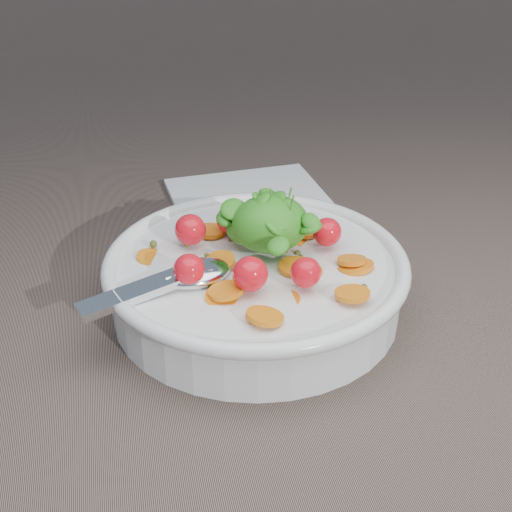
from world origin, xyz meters
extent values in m
plane|color=#6D594E|center=(0.00, 0.00, 0.00)|extent=(6.00, 6.00, 0.00)
cylinder|color=white|center=(0.02, 0.01, 0.02)|extent=(0.23, 0.23, 0.04)
torus|color=white|center=(0.02, 0.01, 0.04)|extent=(0.25, 0.25, 0.01)
cylinder|color=white|center=(0.02, 0.01, 0.00)|extent=(0.12, 0.12, 0.01)
cylinder|color=brown|center=(0.02, 0.01, 0.02)|extent=(0.21, 0.21, 0.03)
cylinder|color=orange|center=(0.07, 0.04, 0.04)|extent=(0.02, 0.02, 0.01)
cylinder|color=orange|center=(0.05, -0.01, 0.05)|extent=(0.04, 0.04, 0.00)
cylinder|color=orange|center=(0.09, -0.01, 0.04)|extent=(0.03, 0.03, 0.01)
cylinder|color=orange|center=(-0.02, -0.04, 0.04)|extent=(0.03, 0.03, 0.01)
cylinder|color=orange|center=(-0.06, 0.04, 0.04)|extent=(0.03, 0.04, 0.01)
cylinder|color=orange|center=(0.01, -0.07, 0.05)|extent=(0.03, 0.03, 0.01)
cylinder|color=orange|center=(0.07, 0.05, 0.05)|extent=(0.03, 0.03, 0.01)
cylinder|color=orange|center=(0.03, -0.04, 0.04)|extent=(0.03, 0.03, 0.01)
cylinder|color=orange|center=(-0.01, -0.03, 0.05)|extent=(0.04, 0.04, 0.01)
cylinder|color=orange|center=(0.09, -0.01, 0.05)|extent=(0.03, 0.03, 0.01)
cylinder|color=orange|center=(0.06, -0.01, 0.05)|extent=(0.02, 0.02, 0.00)
cylinder|color=orange|center=(0.05, -0.01, 0.04)|extent=(0.03, 0.03, 0.01)
cylinder|color=orange|center=(0.03, 0.07, 0.05)|extent=(0.03, 0.03, 0.01)
cylinder|color=orange|center=(-0.01, 0.07, 0.05)|extent=(0.04, 0.04, 0.01)
cylinder|color=orange|center=(0.08, -0.06, 0.05)|extent=(0.04, 0.04, 0.01)
cylinder|color=orange|center=(0.03, 0.09, 0.04)|extent=(0.03, 0.03, 0.01)
cylinder|color=orange|center=(-0.01, 0.01, 0.05)|extent=(0.03, 0.03, 0.01)
sphere|color=#464D19|center=(0.05, 0.02, 0.04)|extent=(0.01, 0.01, 0.01)
sphere|color=#464D19|center=(-0.06, 0.05, 0.05)|extent=(0.01, 0.01, 0.01)
sphere|color=#464D19|center=(0.09, -0.01, 0.05)|extent=(0.00, 0.00, 0.00)
sphere|color=#464D19|center=(-0.03, 0.04, 0.05)|extent=(0.01, 0.01, 0.01)
sphere|color=#464D19|center=(0.04, 0.02, 0.05)|extent=(0.01, 0.01, 0.01)
sphere|color=#464D19|center=(0.06, 0.01, 0.04)|extent=(0.00, 0.00, 0.00)
sphere|color=#464D19|center=(0.05, 0.05, 0.04)|extent=(0.01, 0.01, 0.01)
sphere|color=#464D19|center=(-0.02, 0.01, 0.04)|extent=(0.00, 0.00, 0.00)
sphere|color=#464D19|center=(0.01, 0.05, 0.04)|extent=(0.01, 0.01, 0.01)
sphere|color=#464D19|center=(-0.04, 0.00, 0.05)|extent=(0.01, 0.01, 0.01)
sphere|color=#464D19|center=(-0.02, -0.02, 0.04)|extent=(0.01, 0.01, 0.01)
sphere|color=#464D19|center=(-0.03, 0.00, 0.04)|extent=(0.01, 0.01, 0.01)
sphere|color=#464D19|center=(-0.02, 0.02, 0.05)|extent=(0.00, 0.00, 0.00)
sphere|color=#464D19|center=(0.09, -0.04, 0.05)|extent=(0.01, 0.01, 0.01)
sphere|color=#464D19|center=(-0.03, -0.01, 0.04)|extent=(0.00, 0.00, 0.00)
sphere|color=#464D19|center=(0.01, -0.02, 0.05)|extent=(0.01, 0.01, 0.01)
sphere|color=red|center=(0.08, 0.02, 0.06)|extent=(0.02, 0.02, 0.02)
sphere|color=red|center=(0.06, 0.05, 0.06)|extent=(0.02, 0.02, 0.02)
sphere|color=red|center=(0.01, 0.06, 0.06)|extent=(0.02, 0.02, 0.02)
sphere|color=red|center=(-0.03, 0.05, 0.06)|extent=(0.03, 0.03, 0.03)
sphere|color=red|center=(-0.04, -0.02, 0.06)|extent=(0.02, 0.02, 0.02)
sphere|color=red|center=(0.00, -0.03, 0.06)|extent=(0.03, 0.03, 0.03)
sphere|color=red|center=(0.05, -0.04, 0.06)|extent=(0.02, 0.02, 0.02)
ellipsoid|color=green|center=(0.03, 0.02, 0.07)|extent=(0.06, 0.05, 0.05)
ellipsoid|color=green|center=(0.02, 0.03, 0.07)|extent=(0.04, 0.04, 0.03)
ellipsoid|color=green|center=(0.06, 0.00, 0.08)|extent=(0.02, 0.02, 0.02)
ellipsoid|color=green|center=(0.02, 0.03, 0.09)|extent=(0.02, 0.02, 0.02)
ellipsoid|color=green|center=(0.06, 0.02, 0.07)|extent=(0.02, 0.03, 0.02)
ellipsoid|color=green|center=(0.03, 0.02, 0.09)|extent=(0.02, 0.02, 0.02)
ellipsoid|color=green|center=(0.02, 0.02, 0.09)|extent=(0.02, 0.02, 0.02)
ellipsoid|color=green|center=(0.00, 0.03, 0.08)|extent=(0.03, 0.03, 0.02)
ellipsoid|color=green|center=(0.04, 0.03, 0.09)|extent=(0.02, 0.03, 0.02)
ellipsoid|color=green|center=(0.02, 0.02, 0.09)|extent=(0.03, 0.03, 0.02)
ellipsoid|color=green|center=(0.03, 0.02, 0.08)|extent=(0.02, 0.03, 0.01)
ellipsoid|color=green|center=(0.03, 0.00, 0.08)|extent=(0.03, 0.03, 0.02)
ellipsoid|color=green|center=(0.06, 0.00, 0.08)|extent=(0.02, 0.02, 0.02)
ellipsoid|color=green|center=(0.03, 0.00, 0.08)|extent=(0.02, 0.02, 0.01)
ellipsoid|color=green|center=(0.04, 0.02, 0.08)|extent=(0.02, 0.02, 0.02)
ellipsoid|color=green|center=(0.04, 0.03, 0.09)|extent=(0.02, 0.02, 0.01)
ellipsoid|color=green|center=(0.00, 0.03, 0.07)|extent=(0.02, 0.02, 0.01)
ellipsoid|color=green|center=(0.03, 0.02, 0.09)|extent=(0.02, 0.02, 0.02)
ellipsoid|color=green|center=(0.03, 0.02, 0.09)|extent=(0.02, 0.02, 0.02)
ellipsoid|color=green|center=(0.03, 0.02, 0.08)|extent=(0.02, 0.02, 0.02)
ellipsoid|color=green|center=(0.02, 0.01, 0.07)|extent=(0.02, 0.03, 0.01)
ellipsoid|color=green|center=(0.03, 0.02, 0.08)|extent=(0.03, 0.03, 0.02)
ellipsoid|color=green|center=(0.03, 0.04, 0.09)|extent=(0.03, 0.03, 0.02)
ellipsoid|color=green|center=(0.03, 0.03, 0.07)|extent=(0.03, 0.03, 0.02)
ellipsoid|color=green|center=(0.03, 0.02, 0.09)|extent=(0.03, 0.03, 0.02)
ellipsoid|color=green|center=(0.00, 0.04, 0.06)|extent=(0.02, 0.02, 0.02)
ellipsoid|color=green|center=(0.03, -0.02, 0.08)|extent=(0.03, 0.03, 0.01)
ellipsoid|color=green|center=(0.03, 0.02, 0.09)|extent=(0.02, 0.02, 0.01)
cylinder|color=#4C8C33|center=(0.02, 0.03, 0.08)|extent=(0.00, 0.02, 0.04)
cylinder|color=#4C8C33|center=(0.04, 0.02, 0.08)|extent=(0.01, 0.00, 0.04)
cylinder|color=#4C8C33|center=(0.04, 0.01, 0.08)|extent=(0.01, 0.01, 0.04)
cylinder|color=#4C8C33|center=(0.03, 0.02, 0.08)|extent=(0.01, 0.01, 0.04)
ellipsoid|color=silver|center=(-0.03, -0.01, 0.05)|extent=(0.06, 0.05, 0.02)
cube|color=silver|center=(-0.07, -0.02, 0.05)|extent=(0.10, 0.05, 0.02)
cylinder|color=silver|center=(-0.05, -0.01, 0.05)|extent=(0.02, 0.01, 0.01)
cube|color=white|center=(0.05, 0.21, 0.00)|extent=(0.17, 0.15, 0.01)
camera|label=1|loc=(-0.08, -0.47, 0.33)|focal=50.00mm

